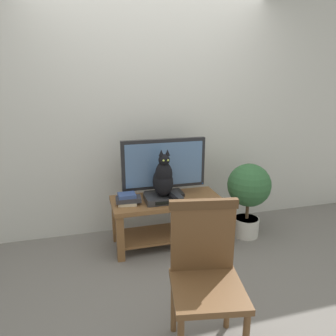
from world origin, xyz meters
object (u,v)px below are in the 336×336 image
at_px(tv, 164,167).
at_px(wooden_chair, 205,268).
at_px(cat, 164,178).
at_px(book_stack, 128,199).
at_px(media_box, 163,198).
at_px(potted_plant, 249,191).
at_px(tv_stand, 167,213).

distance_m(tv, wooden_chair, 1.43).
height_order(cat, book_stack, cat).
bearing_deg(book_stack, cat, -4.70).
xyz_separation_m(media_box, cat, (0.00, -0.01, 0.21)).
relative_size(cat, wooden_chair, 0.49).
bearing_deg(cat, wooden_chair, -92.62).
distance_m(media_box, cat, 0.21).
distance_m(book_stack, potted_plant, 1.29).
height_order(tv, cat, tv).
bearing_deg(tv, tv_stand, -90.01).
bearing_deg(potted_plant, media_box, 179.59).
xyz_separation_m(cat, potted_plant, (0.94, 0.01, -0.23)).
height_order(media_box, potted_plant, potted_plant).
bearing_deg(tv_stand, media_box, -131.85).
xyz_separation_m(wooden_chair, book_stack, (-0.30, 1.26, 0.01)).
bearing_deg(tv_stand, book_stack, -174.33).
bearing_deg(tv_stand, cat, -124.94).
distance_m(tv, potted_plant, 0.95).
bearing_deg(book_stack, potted_plant, -0.96).
height_order(cat, wooden_chair, cat).
bearing_deg(wooden_chair, cat, 87.38).
distance_m(wooden_chair, book_stack, 1.29).
relative_size(tv_stand, wooden_chair, 1.16).
xyz_separation_m(book_stack, potted_plant, (1.29, -0.02, -0.04)).
bearing_deg(book_stack, wooden_chair, -76.79).
bearing_deg(tv_stand, tv, 89.99).
distance_m(tv_stand, book_stack, 0.45).
xyz_separation_m(tv, wooden_chair, (-0.10, -1.40, -0.27)).
bearing_deg(wooden_chair, potted_plant, 51.22).
height_order(media_box, book_stack, book_stack).
height_order(tv, wooden_chair, tv).
distance_m(media_box, potted_plant, 0.94).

